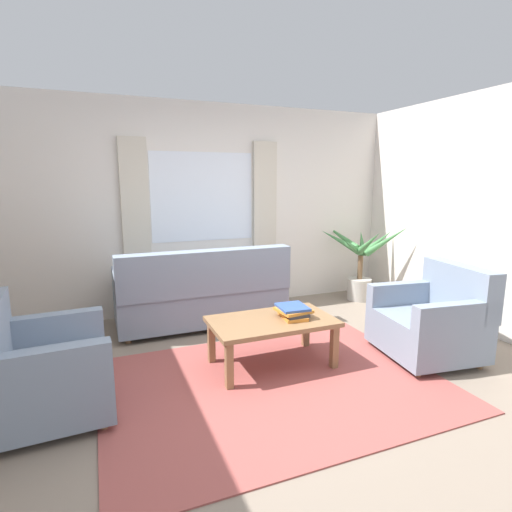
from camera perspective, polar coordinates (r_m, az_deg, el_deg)
The scene contains 10 objects.
ground_plane at distance 3.48m, azimuth 2.64°, elevation -17.75°, with size 6.24×6.24×0.00m, color gray.
wall_back at distance 5.21m, azimuth -7.66°, elevation 6.67°, with size 5.32×0.12×2.60m, color silver.
window_with_curtains at distance 5.12m, azimuth -7.47°, elevation 8.29°, with size 1.98×0.07×1.40m.
area_rug at distance 3.48m, azimuth 2.64°, elevation -17.66°, with size 2.73×2.02×0.01m, color #9E4C47.
couch at distance 4.68m, azimuth -7.65°, elevation -5.40°, with size 1.90×0.82×0.92m.
armchair_left at distance 3.28m, azimuth -28.52°, elevation -14.08°, with size 0.86×0.88×0.88m.
armchair_right at distance 4.19m, azimuth 23.77°, elevation -8.37°, with size 0.92×0.94×0.88m.
coffee_table at distance 3.64m, azimuth 2.29°, elevation -9.81°, with size 1.10×0.64×0.44m.
book_stack_on_table at distance 3.67m, azimuth 5.25°, elevation -7.84°, with size 0.30×0.32×0.10m.
potted_plant at distance 5.76m, azimuth 14.53°, elevation -0.95°, with size 1.02×1.27×1.12m.
Camera 1 is at (-1.28, -2.78, 1.66)m, focal length 28.20 mm.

